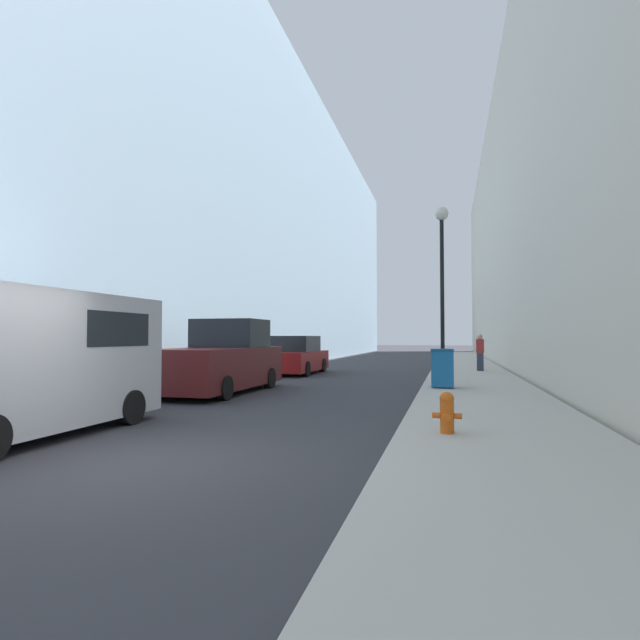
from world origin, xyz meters
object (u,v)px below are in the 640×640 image
Objects in this scene: lamppost at (442,264)px; white_van at (32,357)px; fire_hydrant at (447,412)px; parked_sedan_near at (296,356)px; trash_bin at (443,368)px; pedestrian_on_sidewalk at (480,352)px; pickup_truck at (220,361)px.

lamppost is 1.28× the size of white_van.
fire_hydrant is at bearing 11.30° from white_van.
lamppost is at bearing -25.02° from parked_sedan_near.
trash_bin reaches higher than fire_hydrant.
parked_sedan_near is at bearing 154.98° from lamppost.
lamppost is at bearing -106.95° from pedestrian_on_sidewalk.
fire_hydrant is at bearing -95.08° from pedestrian_on_sidewalk.
pedestrian_on_sidewalk is at bearing 79.32° from trash_bin.
lamppost is 8.60m from pickup_truck.
parked_sedan_near is at bearing 90.13° from pickup_truck.
fire_hydrant is 0.14× the size of parked_sedan_near.
trash_bin is at bearing 53.17° from white_van.
white_van reaches higher than parked_sedan_near.
lamppost is 7.89m from parked_sedan_near.
pickup_truck is at bearing 139.78° from fire_hydrant.
white_van is 6.89m from pickup_truck.
trash_bin is 10.73m from white_van.
pickup_truck is 12.61m from pedestrian_on_sidewalk.
trash_bin is 8.25m from pedestrian_on_sidewalk.
pickup_truck reaches higher than pedestrian_on_sidewalk.
pedestrian_on_sidewalk is (1.37, 15.36, 0.49)m from fire_hydrant.
lamppost is 3.78× the size of pedestrian_on_sidewalk.
lamppost is at bearing 91.07° from fire_hydrant.
white_van is (-6.42, -8.58, 0.58)m from trash_bin.
white_van is at bearing -115.49° from pedestrian_on_sidewalk.
white_van is 0.91× the size of pickup_truck.
lamppost is (-0.03, 2.99, 3.54)m from trash_bin.
white_van reaches higher than trash_bin.
pickup_truck is (0.00, 6.88, -0.39)m from white_van.
pedestrian_on_sidewalk reaches higher than parked_sedan_near.
fire_hydrant is 10.94m from lamppost.
fire_hydrant is 0.39× the size of pedestrian_on_sidewalk.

